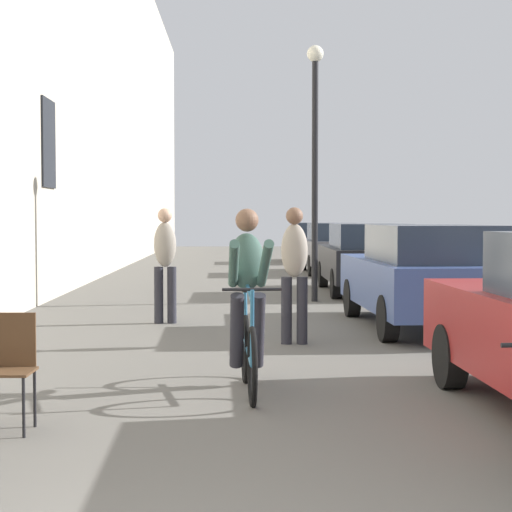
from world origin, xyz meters
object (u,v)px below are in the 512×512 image
at_px(cafe_chair_mid_toward_wall, 10,363).
at_px(parked_car_second, 424,275).
at_px(parked_car_fourth, 334,247).
at_px(street_lamp, 315,140).
at_px(cyclist_on_bicycle, 248,304).
at_px(pedestrian_near, 294,267).
at_px(pedestrian_mid, 165,258).
at_px(parked_car_fifth, 313,242).
at_px(parked_car_third, 367,257).

distance_m(cafe_chair_mid_toward_wall, parked_car_second, 7.32).
xyz_separation_m(cafe_chair_mid_toward_wall, parked_car_second, (4.48, 5.79, 0.27)).
bearing_deg(cafe_chair_mid_toward_wall, parked_car_fourth, 75.64).
bearing_deg(street_lamp, parked_car_second, -73.01).
relative_size(cyclist_on_bicycle, pedestrian_near, 1.00).
bearing_deg(pedestrian_mid, cyclist_on_bicycle, -76.72).
relative_size(cafe_chair_mid_toward_wall, parked_car_fourth, 0.22).
bearing_deg(cafe_chair_mid_toward_wall, cyclist_on_bicycle, 38.64).
height_order(cafe_chair_mid_toward_wall, pedestrian_near, pedestrian_near).
relative_size(pedestrian_near, parked_car_fifth, 0.43).
bearing_deg(parked_car_third, parked_car_fourth, 89.50).
relative_size(cafe_chair_mid_toward_wall, pedestrian_near, 0.51).
height_order(pedestrian_near, parked_car_fourth, pedestrian_near).
distance_m(pedestrian_mid, parked_car_third, 6.38).
bearing_deg(parked_car_fifth, cyclist_on_bicycle, -96.83).
xyz_separation_m(cafe_chair_mid_toward_wall, pedestrian_mid, (0.65, 6.50, 0.48)).
xyz_separation_m(pedestrian_near, parked_car_second, (2.00, 1.46, -0.20)).
bearing_deg(pedestrian_near, cafe_chair_mid_toward_wall, -119.83).
relative_size(street_lamp, parked_car_second, 1.14).
bearing_deg(pedestrian_near, cyclist_on_bicycle, -102.66).
relative_size(cafe_chair_mid_toward_wall, cyclist_on_bicycle, 0.51).
distance_m(pedestrian_near, parked_car_second, 2.49).
height_order(street_lamp, parked_car_fifth, street_lamp).
relative_size(street_lamp, parked_car_fifth, 1.21).
distance_m(cafe_chair_mid_toward_wall, parked_car_fourth, 18.52).
bearing_deg(parked_car_fifth, street_lamp, -95.16).
relative_size(cafe_chair_mid_toward_wall, parked_car_fifth, 0.22).
relative_size(pedestrian_mid, parked_car_second, 0.41).
bearing_deg(cyclist_on_bicycle, parked_car_second, 58.52).
distance_m(pedestrian_mid, parked_car_second, 3.90).
distance_m(cafe_chair_mid_toward_wall, parked_car_fifth, 24.51).
bearing_deg(parked_car_fourth, parked_car_fifth, 90.42).
height_order(parked_car_fourth, parked_car_fifth, parked_car_fourth).
bearing_deg(street_lamp, parked_car_third, 53.86).
bearing_deg(pedestrian_mid, cafe_chair_mid_toward_wall, -95.73).
relative_size(parked_car_fourth, parked_car_fifth, 1.02).
height_order(parked_car_third, parked_car_fourth, parked_car_third).
relative_size(cafe_chair_mid_toward_wall, pedestrian_mid, 0.50).
bearing_deg(street_lamp, pedestrian_near, -98.09).
xyz_separation_m(cyclist_on_bicycle, parked_car_fourth, (2.75, 16.47, -0.05)).
xyz_separation_m(pedestrian_near, parked_car_third, (2.06, 7.22, -0.22)).
bearing_deg(parked_car_fourth, parked_car_third, -90.50).
distance_m(parked_car_second, parked_car_third, 5.76).
distance_m(cafe_chair_mid_toward_wall, street_lamp, 10.64).
xyz_separation_m(pedestrian_mid, parked_car_fourth, (3.94, 11.44, -0.24)).
height_order(cyclist_on_bicycle, parked_car_fifth, cyclist_on_bicycle).
height_order(parked_car_second, parked_car_third, parked_car_second).
bearing_deg(cyclist_on_bicycle, street_lamp, 80.33).
distance_m(parked_car_fourth, parked_car_fifth, 6.14).
height_order(pedestrian_mid, parked_car_fifth, pedestrian_mid).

